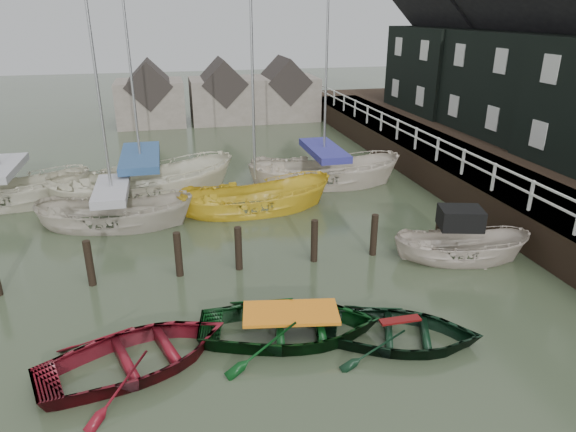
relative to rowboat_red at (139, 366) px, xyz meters
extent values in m
plane|color=#2E3824|center=(4.06, 1.14, 0.00)|extent=(120.00, 120.00, 0.00)
cube|color=black|center=(13.56, 11.14, 1.40)|extent=(3.00, 32.00, 0.20)
cube|color=silver|center=(12.06, 11.14, 2.45)|extent=(0.06, 32.00, 0.06)
cube|color=silver|center=(12.06, 11.14, 2.05)|extent=(0.06, 32.00, 0.06)
cube|color=black|center=(19.06, 11.14, 0.00)|extent=(14.00, 38.00, 1.50)
cube|color=black|center=(19.06, 13.14, 4.00)|extent=(6.00, 7.00, 5.00)
cube|color=black|center=(19.06, 20.14, 4.00)|extent=(6.40, 7.00, 5.00)
cylinder|color=black|center=(-1.44, 4.14, 0.50)|extent=(0.22, 0.22, 1.80)
cylinder|color=black|center=(1.06, 4.14, 0.50)|extent=(0.22, 0.22, 1.80)
cylinder|color=black|center=(2.86, 4.14, 0.50)|extent=(0.22, 0.22, 1.80)
cylinder|color=black|center=(5.26, 4.14, 0.50)|extent=(0.22, 0.22, 1.80)
cylinder|color=black|center=(7.26, 4.14, 0.50)|extent=(0.22, 0.22, 1.80)
cylinder|color=black|center=(9.56, 4.14, 0.50)|extent=(0.22, 0.22, 1.80)
cube|color=#665B51|center=(0.06, 27.14, 1.50)|extent=(4.50, 4.00, 3.00)
cube|color=#282321|center=(0.06, 27.14, 2.80)|extent=(3.18, 4.08, 3.18)
cube|color=#665B51|center=(5.06, 27.14, 1.50)|extent=(4.50, 4.00, 3.00)
cube|color=#282321|center=(5.06, 27.14, 2.80)|extent=(3.18, 4.08, 3.18)
cube|color=#665B51|center=(9.56, 27.14, 1.50)|extent=(4.50, 4.00, 3.00)
cube|color=#282321|center=(9.56, 27.14, 2.80)|extent=(3.18, 4.08, 3.18)
imported|color=#5E0D16|center=(0.00, 0.00, 0.00)|extent=(5.02, 4.26, 0.88)
imported|color=black|center=(3.59, 0.34, 0.00)|extent=(4.90, 3.87, 0.92)
imported|color=black|center=(6.06, -0.47, 0.00)|extent=(4.64, 4.03, 0.81)
imported|color=beige|center=(9.79, 3.13, 0.00)|extent=(4.47, 2.65, 1.62)
cube|color=black|center=(9.79, 3.33, 1.37)|extent=(1.52, 1.31, 0.65)
imported|color=#BCB1A0|center=(-1.10, 8.68, 0.00)|extent=(6.16, 3.34, 2.25)
cylinder|color=#B2B2B7|center=(-1.10, 8.68, 5.99)|extent=(0.10, 0.10, 9.50)
cube|color=#98969C|center=(-1.10, 8.68, 1.36)|extent=(3.38, 1.80, 0.30)
imported|color=beige|center=(-0.14, 11.56, 0.00)|extent=(8.02, 3.78, 2.99)
cylinder|color=#B2B2B7|center=(-0.14, 11.56, 6.42)|extent=(0.10, 0.10, 9.56)
cube|color=navy|center=(-0.14, 11.56, 1.76)|extent=(4.41, 2.02, 0.30)
imported|color=gold|center=(4.24, 9.05, 0.00)|extent=(6.22, 2.49, 2.38)
cylinder|color=#B2B2B7|center=(4.24, 9.05, 5.34)|extent=(0.10, 0.10, 8.07)
imported|color=beige|center=(7.85, 11.61, 0.00)|extent=(7.26, 3.92, 2.66)
cylinder|color=#B2B2B7|center=(7.85, 11.61, 6.07)|extent=(0.10, 0.10, 9.23)
cube|color=navy|center=(7.85, 11.61, 1.58)|extent=(3.98, 2.11, 0.30)
imported|color=beige|center=(-5.60, 11.97, 0.00)|extent=(6.72, 2.57, 2.59)
cube|color=#97979D|center=(-5.60, 11.97, 1.54)|extent=(3.70, 1.37, 0.30)
camera|label=1|loc=(1.09, -9.94, 7.42)|focal=32.00mm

